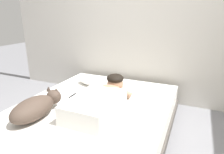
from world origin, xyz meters
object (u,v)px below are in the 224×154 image
(pillow, at_px, (97,81))
(coffee_cup, at_px, (122,89))
(bed, at_px, (92,120))
(person_lying, at_px, (101,99))
(cell_phone, at_px, (74,96))
(dog, at_px, (36,107))

(pillow, relative_size, coffee_cup, 4.16)
(bed, distance_m, person_lying, 0.29)
(coffee_cup, bearing_deg, bed, -106.29)
(bed, xyz_separation_m, cell_phone, (-0.32, 0.17, 0.16))
(dog, relative_size, cell_phone, 4.11)
(bed, relative_size, pillow, 4.03)
(dog, bearing_deg, pillow, 84.67)
(dog, bearing_deg, person_lying, 39.59)
(pillow, bearing_deg, dog, -95.33)
(cell_phone, bearing_deg, bed, -27.12)
(bed, height_order, dog, dog)
(cell_phone, bearing_deg, person_lying, -19.66)
(bed, bearing_deg, dog, -133.24)
(person_lying, bearing_deg, dog, -140.41)
(coffee_cup, bearing_deg, dog, -119.86)
(bed, height_order, person_lying, person_lying)
(person_lying, xyz_separation_m, cell_phone, (-0.44, 0.16, -0.10))
(person_lying, xyz_separation_m, coffee_cup, (0.03, 0.50, -0.07))
(pillow, xyz_separation_m, coffee_cup, (0.42, -0.13, -0.02))
(coffee_cup, bearing_deg, cell_phone, -144.04)
(bed, distance_m, coffee_cup, 0.57)
(dog, bearing_deg, coffee_cup, 60.14)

